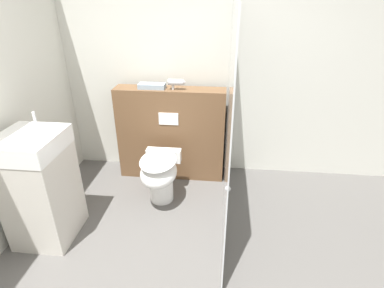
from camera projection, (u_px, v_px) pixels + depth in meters
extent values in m
cube|color=silver|center=(194.00, 71.00, 3.44)|extent=(8.00, 0.06, 2.50)
cube|color=brown|center=(171.00, 134.00, 3.55)|extent=(1.25, 0.26, 1.10)
cube|color=white|center=(168.00, 119.00, 3.33)|extent=(0.22, 0.01, 0.14)
cube|color=silver|center=(228.00, 125.00, 2.64)|extent=(0.01, 1.90, 2.00)
sphere|color=#B2B2B7|center=(228.00, 189.00, 1.84)|extent=(0.04, 0.04, 0.04)
cylinder|color=white|center=(161.00, 185.00, 3.24)|extent=(0.25, 0.25, 0.37)
ellipsoid|color=white|center=(159.00, 172.00, 3.07)|extent=(0.37, 0.51, 0.26)
ellipsoid|color=white|center=(158.00, 160.00, 3.01)|extent=(0.37, 0.50, 0.02)
cube|color=white|center=(164.00, 155.00, 3.30)|extent=(0.38, 0.10, 0.14)
cube|color=beige|center=(43.00, 196.00, 2.65)|extent=(0.48, 0.53, 0.87)
cube|color=white|center=(29.00, 144.00, 2.43)|extent=(0.49, 0.54, 0.16)
cylinder|color=silver|center=(35.00, 120.00, 2.49)|extent=(0.02, 0.02, 0.14)
cylinder|color=#B7B7BC|center=(176.00, 82.00, 3.23)|extent=(0.16, 0.07, 0.07)
cone|color=#B7B7BC|center=(185.00, 82.00, 3.22)|extent=(0.03, 0.06, 0.06)
cylinder|color=#B7B7BC|center=(173.00, 86.00, 3.25)|extent=(0.03, 0.03, 0.08)
cube|color=#8C9EAD|center=(152.00, 86.00, 3.30)|extent=(0.29, 0.14, 0.05)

